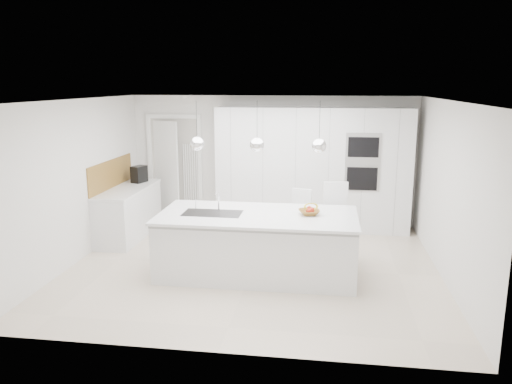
# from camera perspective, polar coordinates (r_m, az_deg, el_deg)

# --- Properties ---
(floor) EXTENTS (5.50, 5.50, 0.00)m
(floor) POSITION_cam_1_polar(r_m,az_deg,el_deg) (7.68, -0.32, -8.53)
(floor) COLOR beige
(floor) RESTS_ON ground
(wall_back) EXTENTS (5.50, 0.00, 5.50)m
(wall_back) POSITION_cam_1_polar(r_m,az_deg,el_deg) (9.76, 1.82, 3.61)
(wall_back) COLOR silver
(wall_back) RESTS_ON ground
(wall_left) EXTENTS (0.00, 5.00, 5.00)m
(wall_left) POSITION_cam_1_polar(r_m,az_deg,el_deg) (8.18, -19.75, 1.16)
(wall_left) COLOR silver
(wall_left) RESTS_ON ground
(ceiling) EXTENTS (5.50, 5.50, 0.00)m
(ceiling) POSITION_cam_1_polar(r_m,az_deg,el_deg) (7.17, -0.34, 10.47)
(ceiling) COLOR white
(ceiling) RESTS_ON wall_back
(tall_cabinets) EXTENTS (3.60, 0.60, 2.30)m
(tall_cabinets) POSITION_cam_1_polar(r_m,az_deg,el_deg) (9.43, 6.46, 2.61)
(tall_cabinets) COLOR white
(tall_cabinets) RESTS_ON floor
(oven_stack) EXTENTS (0.62, 0.04, 1.05)m
(oven_stack) POSITION_cam_1_polar(r_m,az_deg,el_deg) (9.11, 12.10, 3.34)
(oven_stack) COLOR #A5A5A8
(oven_stack) RESTS_ON tall_cabinets
(doorway_frame) EXTENTS (1.11, 0.08, 2.13)m
(doorway_frame) POSITION_cam_1_polar(r_m,az_deg,el_deg) (10.17, -9.21, 2.52)
(doorway_frame) COLOR white
(doorway_frame) RESTS_ON floor
(hallway_door) EXTENTS (0.76, 0.38, 2.00)m
(hallway_door) POSITION_cam_1_polar(r_m,az_deg,el_deg) (10.20, -10.63, 2.39)
(hallway_door) COLOR white
(hallway_door) RESTS_ON floor
(radiator) EXTENTS (0.32, 0.04, 1.40)m
(radiator) POSITION_cam_1_polar(r_m,az_deg,el_deg) (10.10, -7.46, 1.50)
(radiator) COLOR white
(radiator) RESTS_ON floor
(left_base_cabinets) EXTENTS (0.60, 1.80, 0.86)m
(left_base_cabinets) POSITION_cam_1_polar(r_m,az_deg,el_deg) (9.29, -14.34, -2.40)
(left_base_cabinets) COLOR white
(left_base_cabinets) RESTS_ON floor
(left_worktop) EXTENTS (0.62, 1.82, 0.04)m
(left_worktop) POSITION_cam_1_polar(r_m,az_deg,el_deg) (9.19, -14.49, 0.32)
(left_worktop) COLOR white
(left_worktop) RESTS_ON left_base_cabinets
(oak_backsplash) EXTENTS (0.02, 1.80, 0.50)m
(oak_backsplash) POSITION_cam_1_polar(r_m,az_deg,el_deg) (9.25, -16.23, 2.00)
(oak_backsplash) COLOR olive
(oak_backsplash) RESTS_ON wall_left
(island_base) EXTENTS (2.80, 1.20, 0.86)m
(island_base) POSITION_cam_1_polar(r_m,az_deg,el_deg) (7.24, 0.12, -6.23)
(island_base) COLOR white
(island_base) RESTS_ON floor
(island_worktop) EXTENTS (2.84, 1.40, 0.04)m
(island_worktop) POSITION_cam_1_polar(r_m,az_deg,el_deg) (7.15, 0.17, -2.68)
(island_worktop) COLOR white
(island_worktop) RESTS_ON island_base
(island_sink) EXTENTS (0.84, 0.44, 0.18)m
(island_sink) POSITION_cam_1_polar(r_m,az_deg,el_deg) (7.24, -4.99, -3.05)
(island_sink) COLOR #3F3F42
(island_sink) RESTS_ON island_worktop
(island_tap) EXTENTS (0.02, 0.02, 0.30)m
(island_tap) POSITION_cam_1_polar(r_m,az_deg,el_deg) (7.36, -4.30, -0.93)
(island_tap) COLOR white
(island_tap) RESTS_ON island_worktop
(pendant_left) EXTENTS (0.20, 0.20, 0.20)m
(pendant_left) POSITION_cam_1_polar(r_m,az_deg,el_deg) (7.08, -6.74, 5.48)
(pendant_left) COLOR white
(pendant_left) RESTS_ON ceiling
(pendant_mid) EXTENTS (0.20, 0.20, 0.20)m
(pendant_mid) POSITION_cam_1_polar(r_m,az_deg,el_deg) (6.91, 0.12, 5.40)
(pendant_mid) COLOR white
(pendant_mid) RESTS_ON ceiling
(pendant_right) EXTENTS (0.20, 0.20, 0.20)m
(pendant_right) POSITION_cam_1_polar(r_m,az_deg,el_deg) (6.84, 7.22, 5.24)
(pendant_right) COLOR white
(pendant_right) RESTS_ON ceiling
(fruit_bowl) EXTENTS (0.36, 0.36, 0.07)m
(fruit_bowl) POSITION_cam_1_polar(r_m,az_deg,el_deg) (7.14, 6.09, -2.31)
(fruit_bowl) COLOR olive
(fruit_bowl) RESTS_ON island_worktop
(espresso_machine) EXTENTS (0.27, 0.34, 0.31)m
(espresso_machine) POSITION_cam_1_polar(r_m,az_deg,el_deg) (9.64, -13.22, 2.00)
(espresso_machine) COLOR black
(espresso_machine) RESTS_ON left_worktop
(bar_stool_left) EXTENTS (0.47, 0.57, 1.06)m
(bar_stool_left) POSITION_cam_1_polar(r_m,az_deg,el_deg) (8.06, 5.17, -3.58)
(bar_stool_left) COLOR white
(bar_stool_left) RESTS_ON floor
(bar_stool_right) EXTENTS (0.47, 0.61, 1.21)m
(bar_stool_right) POSITION_cam_1_polar(r_m,az_deg,el_deg) (7.87, 9.00, -3.49)
(bar_stool_right) COLOR white
(bar_stool_right) RESTS_ON floor
(apple_a) EXTENTS (0.07, 0.07, 0.07)m
(apple_a) POSITION_cam_1_polar(r_m,az_deg,el_deg) (7.09, 6.03, -2.17)
(apple_a) COLOR #A52411
(apple_a) RESTS_ON fruit_bowl
(apple_b) EXTENTS (0.08, 0.08, 0.08)m
(apple_b) POSITION_cam_1_polar(r_m,az_deg,el_deg) (7.07, 6.15, -2.19)
(apple_b) COLOR #A52411
(apple_b) RESTS_ON fruit_bowl
(apple_c) EXTENTS (0.08, 0.08, 0.08)m
(apple_c) POSITION_cam_1_polar(r_m,az_deg,el_deg) (7.19, 6.11, -1.93)
(apple_c) COLOR #A52411
(apple_c) RESTS_ON fruit_bowl
(apple_extra_3) EXTENTS (0.09, 0.09, 0.09)m
(apple_extra_3) POSITION_cam_1_polar(r_m,az_deg,el_deg) (7.11, 6.35, -2.08)
(apple_extra_3) COLOR #A52411
(apple_extra_3) RESTS_ON fruit_bowl
(banana_bunch) EXTENTS (0.24, 0.17, 0.21)m
(banana_bunch) POSITION_cam_1_polar(r_m,az_deg,el_deg) (7.13, 6.30, -1.68)
(banana_bunch) COLOR yellow
(banana_bunch) RESTS_ON fruit_bowl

